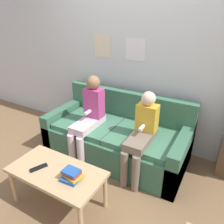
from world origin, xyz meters
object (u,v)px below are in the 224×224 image
(coffee_table, at_px, (57,175))
(person_left, at_px, (89,115))
(person_right, at_px, (142,133))
(couch, at_px, (117,137))
(tv_remote, at_px, (39,168))

(coffee_table, distance_m, person_left, 0.93)
(person_left, bearing_deg, person_right, -0.99)
(couch, distance_m, person_right, 0.57)
(couch, xyz_separation_m, person_right, (0.44, -0.21, 0.30))
(coffee_table, bearing_deg, person_left, 103.44)
(person_left, height_order, tv_remote, person_left)
(person_right, bearing_deg, coffee_table, -122.13)
(couch, distance_m, tv_remote, 1.18)
(couch, bearing_deg, tv_remote, -103.54)
(person_right, height_order, tv_remote, person_right)
(coffee_table, bearing_deg, tv_remote, -159.96)
(couch, height_order, person_left, person_left)
(tv_remote, bearing_deg, couch, 100.66)
(person_left, distance_m, tv_remote, 0.95)
(person_left, relative_size, tv_remote, 6.51)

